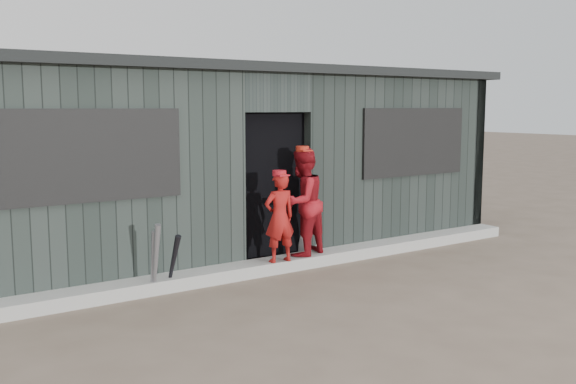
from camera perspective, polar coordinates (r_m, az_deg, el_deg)
ground at (r=6.93m, az=8.54°, el=-9.86°), size 80.00×80.00×0.00m
curb at (r=8.28m, az=-0.08°, el=-6.34°), size 8.00×0.36×0.15m
bat_left at (r=7.17m, az=-11.67°, el=-5.94°), size 0.07×0.24×0.82m
bat_mid at (r=7.22m, az=-11.90°, el=-6.20°), size 0.09×0.17×0.73m
bat_right at (r=7.34m, az=-10.18°, el=-6.19°), size 0.11×0.32×0.67m
player_red_left at (r=7.94m, az=-0.77°, el=-2.27°), size 0.43×0.30×1.12m
player_red_right at (r=8.28m, az=1.27°, el=-0.89°), size 0.82×0.72×1.40m
player_grey_back at (r=8.82m, az=2.04°, el=-1.59°), size 0.68×0.48×1.33m
dugout at (r=9.51m, az=-5.80°, el=2.83°), size 8.30×3.30×2.62m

